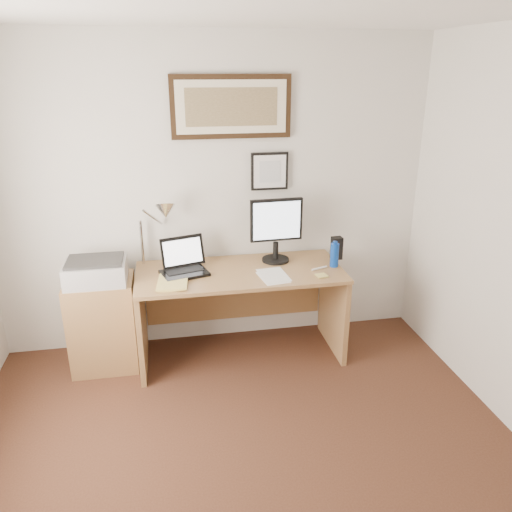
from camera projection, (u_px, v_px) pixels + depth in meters
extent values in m
cube|color=silver|center=(214.00, 197.00, 4.01)|extent=(3.50, 0.02, 2.50)
cube|color=olive|center=(104.00, 324.00, 3.87)|extent=(0.50, 0.40, 0.73)
cylinder|color=#0B379A|center=(334.00, 255.00, 3.92)|extent=(0.07, 0.07, 0.19)
cylinder|color=#0B379A|center=(335.00, 243.00, 3.89)|extent=(0.03, 0.03, 0.02)
cube|color=black|center=(337.00, 248.00, 4.08)|extent=(0.09, 0.08, 0.19)
cube|color=white|center=(273.00, 277.00, 3.75)|extent=(0.23, 0.29, 0.00)
cube|color=white|center=(273.00, 275.00, 3.78)|extent=(0.23, 0.31, 0.00)
cube|color=#D6C465|center=(322.00, 275.00, 3.77)|extent=(0.09, 0.09, 0.01)
cylinder|color=white|center=(319.00, 268.00, 3.90)|extent=(0.14, 0.06, 0.02)
imported|color=#DDC968|center=(158.00, 283.00, 3.63)|extent=(0.25, 0.32, 0.02)
cube|color=olive|center=(240.00, 273.00, 3.88)|extent=(1.60, 0.70, 0.03)
cube|color=olive|center=(142.00, 324.00, 3.88)|extent=(0.04, 0.65, 0.72)
cube|color=olive|center=(333.00, 308.00, 4.14)|extent=(0.04, 0.65, 0.72)
cube|color=olive|center=(235.00, 289.00, 4.28)|extent=(1.50, 0.03, 0.55)
cube|color=black|center=(184.00, 273.00, 3.80)|extent=(0.39, 0.33, 0.02)
cube|color=black|center=(184.00, 270.00, 3.82)|extent=(0.31, 0.20, 0.00)
cube|color=black|center=(183.00, 251.00, 3.87)|extent=(0.35, 0.17, 0.23)
cube|color=white|center=(183.00, 252.00, 3.87)|extent=(0.30, 0.13, 0.18)
cylinder|color=black|center=(275.00, 260.00, 4.07)|extent=(0.22, 0.22, 0.02)
cylinder|color=black|center=(276.00, 250.00, 4.04)|extent=(0.04, 0.04, 0.14)
cube|color=black|center=(276.00, 220.00, 3.94)|extent=(0.42, 0.05, 0.34)
cube|color=white|center=(277.00, 221.00, 3.92)|extent=(0.38, 0.02, 0.30)
cube|color=#ADADB0|center=(96.00, 272.00, 3.69)|extent=(0.44, 0.34, 0.16)
cube|color=#2D2D2D|center=(95.00, 261.00, 3.66)|extent=(0.40, 0.30, 0.02)
cylinder|color=silver|center=(142.00, 242.00, 3.95)|extent=(0.02, 0.02, 0.36)
cylinder|color=silver|center=(153.00, 217.00, 3.83)|extent=(0.15, 0.23, 0.19)
cone|color=silver|center=(165.00, 211.00, 3.77)|extent=(0.16, 0.18, 0.15)
cube|color=black|center=(231.00, 107.00, 3.76)|extent=(0.92, 0.03, 0.47)
cube|color=beige|center=(232.00, 107.00, 3.75)|extent=(0.84, 0.01, 0.39)
cube|color=brown|center=(232.00, 107.00, 3.74)|extent=(0.70, 0.00, 0.28)
cube|color=black|center=(269.00, 171.00, 3.99)|extent=(0.30, 0.02, 0.30)
cube|color=white|center=(270.00, 172.00, 3.98)|extent=(0.26, 0.00, 0.26)
cube|color=#B8BEC3|center=(270.00, 172.00, 3.97)|extent=(0.17, 0.00, 0.17)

